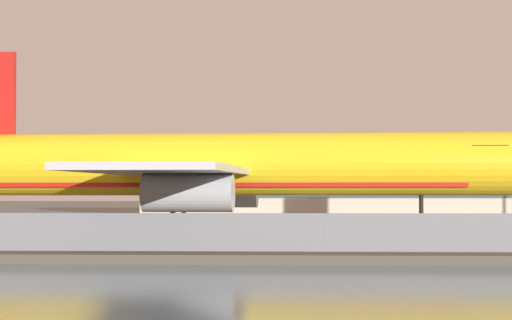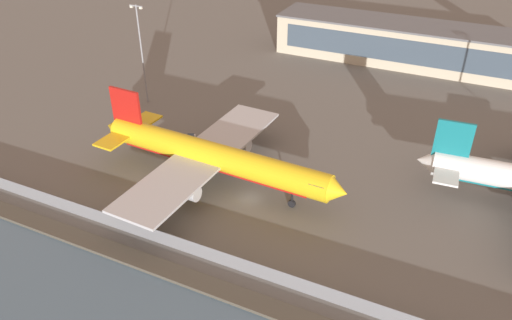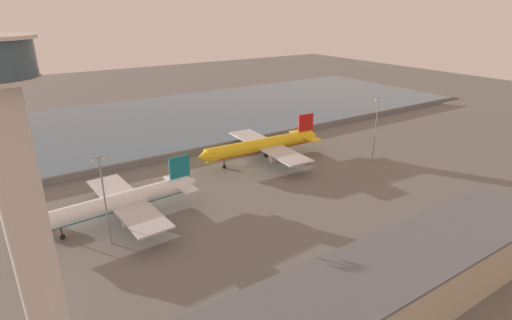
{
  "view_description": "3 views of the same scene",
  "coord_description": "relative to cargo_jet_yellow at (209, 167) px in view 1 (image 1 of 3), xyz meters",
  "views": [
    {
      "loc": [
        -1.13,
        -71.31,
        3.75
      ],
      "look_at": [
        -4.69,
        1.42,
        5.91
      ],
      "focal_mm": 70.0,
      "sensor_mm": 36.0,
      "label": 1
    },
    {
      "loc": [
        30.05,
        -61.05,
        50.03
      ],
      "look_at": [
        -0.68,
        3.78,
        5.28
      ],
      "focal_mm": 35.0,
      "sensor_mm": 36.0,
      "label": 2
    },
    {
      "loc": [
        65.72,
        108.65,
        49.77
      ],
      "look_at": [
        -1.75,
        6.32,
        2.86
      ],
      "focal_mm": 28.0,
      "sensor_mm": 36.0,
      "label": 3
    }
  ],
  "objects": [
    {
      "name": "shoreline_seawall",
      "position": [
        8.15,
        -22.0,
        -5.15
      ],
      "size": [
        320.0,
        3.0,
        0.5
      ],
      "color": "#474238",
      "rests_on": "ground"
    },
    {
      "name": "perimeter_fence",
      "position": [
        8.15,
        -17.5,
        -4.18
      ],
      "size": [
        280.0,
        0.1,
        2.44
      ],
      "color": "slate",
      "rests_on": "ground"
    },
    {
      "name": "cargo_jet_yellow",
      "position": [
        0.0,
        0.0,
        0.0
      ],
      "size": [
        47.69,
        40.75,
        14.15
      ],
      "color": "yellow",
      "rests_on": "ground"
    },
    {
      "name": "terminal_building",
      "position": [
        25.18,
        73.44,
        0.04
      ],
      "size": [
        83.22,
        15.47,
        10.85
      ],
      "color": "#BCB299",
      "rests_on": "ground"
    },
    {
      "name": "ground_plane",
      "position": [
        8.15,
        -1.5,
        -5.4
      ],
      "size": [
        500.0,
        500.0,
        0.0
      ],
      "primitive_type": "plane",
      "color": "#66635E"
    },
    {
      "name": "baggage_tug",
      "position": [
        -10.68,
        10.02,
        -4.6
      ],
      "size": [
        2.7,
        3.57,
        1.8
      ],
      "color": "white",
      "rests_on": "ground"
    }
  ]
}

